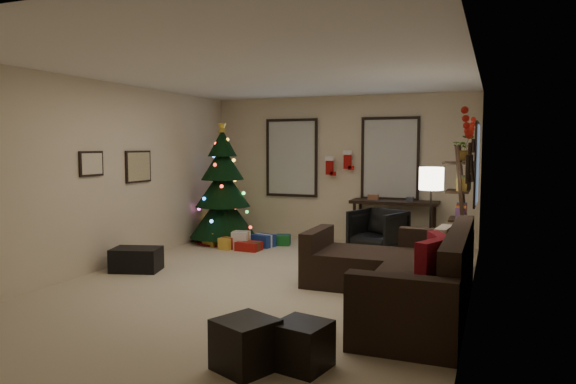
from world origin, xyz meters
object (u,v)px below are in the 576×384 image
object	(u,v)px
desk_chair	(378,231)
bookshelf	(461,211)
sofa	(405,278)
desk	(394,206)
christmas_tree	(223,192)

from	to	relation	value
desk_chair	bookshelf	distance (m)	1.70
desk_chair	bookshelf	xyz separation A→B (m)	(1.36, -0.88, 0.50)
sofa	desk_chair	world-z (taller)	sofa
sofa	desk_chair	size ratio (longest dim) A/B	3.99
desk	desk_chair	bearing A→B (deg)	-103.09
christmas_tree	desk	world-z (taller)	christmas_tree
sofa	christmas_tree	bearing A→B (deg)	144.89
bookshelf	desk_chair	bearing A→B (deg)	147.07
sofa	desk_chair	bearing A→B (deg)	107.92
desk_chair	bookshelf	world-z (taller)	bookshelf
desk_chair	desk	bearing A→B (deg)	98.06
desk	sofa	bearing A→B (deg)	-77.78
christmas_tree	desk	distance (m)	3.11
christmas_tree	desk	bearing A→B (deg)	14.13
desk	desk_chair	xyz separation A→B (m)	(-0.15, -0.65, -0.36)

